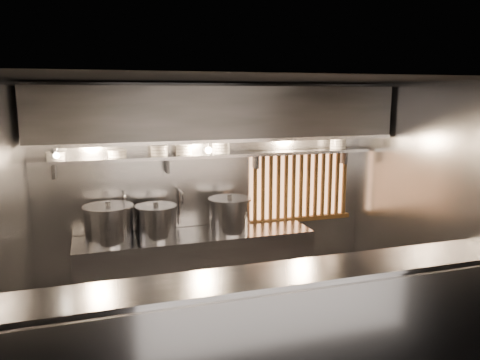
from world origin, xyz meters
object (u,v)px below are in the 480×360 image
pendant_bulb (209,150)px  stock_pot_right (230,215)px  stock_pot_mid (156,222)px  stock_pot_left (109,224)px  heat_lamp (53,150)px

pendant_bulb → stock_pot_right: size_ratio=0.32×
stock_pot_mid → stock_pot_right: 0.94m
stock_pot_right → stock_pot_mid: bearing=178.9°
stock_pot_right → pendant_bulb: bearing=159.9°
stock_pot_left → pendant_bulb: bearing=2.8°
heat_lamp → stock_pot_mid: size_ratio=0.63×
heat_lamp → stock_pot_left: 1.12m
stock_pot_left → stock_pot_mid: size_ratio=1.41×
stock_pot_mid → stock_pot_left: bearing=178.9°
heat_lamp → stock_pot_right: heat_lamp is taller
heat_lamp → stock_pot_mid: bearing=14.1°
heat_lamp → pendant_bulb: size_ratio=1.87×
pendant_bulb → heat_lamp: bearing=-169.0°
pendant_bulb → stock_pot_right: (0.25, -0.09, -0.84)m
heat_lamp → stock_pot_left: (0.54, 0.29, -0.94)m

